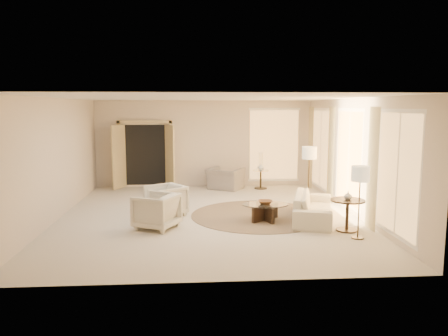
{
  "coord_description": "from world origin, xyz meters",
  "views": [
    {
      "loc": [
        -0.34,
        -10.22,
        2.6
      ],
      "look_at": [
        0.4,
        0.4,
        1.1
      ],
      "focal_mm": 35.0,
      "sensor_mm": 36.0,
      "label": 1
    }
  ],
  "objects": [
    {
      "name": "coffee_table",
      "position": [
        1.28,
        -0.55,
        0.25
      ],
      "size": [
        1.34,
        1.34,
        0.39
      ],
      "rotation": [
        0.0,
        0.0,
        -0.3
      ],
      "color": "black",
      "rests_on": "room"
    },
    {
      "name": "side_table",
      "position": [
        1.78,
        3.4,
        0.36
      ],
      "size": [
        0.52,
        0.52,
        0.6
      ],
      "rotation": [
        0.0,
        0.0,
        0.13
      ],
      "color": "#2E2619",
      "rests_on": "room"
    },
    {
      "name": "floor_lamp_far",
      "position": [
        2.9,
        -2.02,
        1.24
      ],
      "size": [
        0.35,
        0.35,
        1.45
      ],
      "rotation": [
        0.0,
        0.0,
        0.13
      ],
      "color": "#2E2619",
      "rests_on": "room"
    },
    {
      "name": "room",
      "position": [
        0.0,
        0.0,
        1.4
      ],
      "size": [
        7.04,
        8.04,
        2.83
      ],
      "color": "beige",
      "rests_on": "ground"
    },
    {
      "name": "armchair_right",
      "position": [
        -1.15,
        -1.0,
        0.42
      ],
      "size": [
        1.04,
        1.07,
        0.83
      ],
      "primitive_type": "imported",
      "rotation": [
        0.0,
        0.0,
        -2.04
      ],
      "color": "beige",
      "rests_on": "room"
    },
    {
      "name": "french_doors",
      "position": [
        -1.9,
        3.82,
        1.07
      ],
      "size": [
        1.95,
        0.66,
        2.16
      ],
      "color": "tan",
      "rests_on": "room"
    },
    {
      "name": "accent_chair",
      "position": [
        0.64,
        3.4,
        0.45
      ],
      "size": [
        1.22,
        1.08,
        0.9
      ],
      "primitive_type": "imported",
      "rotation": [
        0.0,
        0.0,
        2.63
      ],
      "color": "gray",
      "rests_on": "room"
    },
    {
      "name": "sofa",
      "position": [
        2.39,
        -0.56,
        0.31
      ],
      "size": [
        1.39,
        2.26,
        0.62
      ],
      "primitive_type": "imported",
      "rotation": [
        0.0,
        0.0,
        1.28
      ],
      "color": "beige",
      "rests_on": "room"
    },
    {
      "name": "window_back_corner",
      "position": [
        2.3,
        3.95,
        1.35
      ],
      "size": [
        1.7,
        0.1,
        2.4
      ],
      "primitive_type": null,
      "color": "#F0B260",
      "rests_on": "room"
    },
    {
      "name": "side_vase",
      "position": [
        1.78,
        3.4,
        0.71
      ],
      "size": [
        0.21,
        0.21,
        0.22
      ],
      "primitive_type": "imported",
      "rotation": [
        0.0,
        0.0,
        -0.01
      ],
      "color": "white",
      "rests_on": "side_table"
    },
    {
      "name": "curtains_right",
      "position": [
        3.4,
        1.0,
        1.3
      ],
      "size": [
        0.06,
        5.2,
        2.6
      ],
      "primitive_type": null,
      "color": "tan",
      "rests_on": "room"
    },
    {
      "name": "area_rug",
      "position": [
        1.2,
        -0.04,
        0.01
      ],
      "size": [
        3.5,
        3.5,
        0.01
      ],
      "primitive_type": "cylinder",
      "rotation": [
        0.0,
        0.0,
        0.09
      ],
      "color": "#423224",
      "rests_on": "room"
    },
    {
      "name": "windows_right",
      "position": [
        3.45,
        0.1,
        1.35
      ],
      "size": [
        0.1,
        6.4,
        2.4
      ],
      "primitive_type": null,
      "color": "#F0B260",
      "rests_on": "room"
    },
    {
      "name": "end_table",
      "position": [
        2.87,
        -1.48,
        0.46
      ],
      "size": [
        0.71,
        0.71,
        0.67
      ],
      "rotation": [
        0.0,
        0.0,
        -0.02
      ],
      "color": "black",
      "rests_on": "room"
    },
    {
      "name": "floor_lamp_near",
      "position": [
        2.68,
        0.93,
        1.33
      ],
      "size": [
        0.38,
        0.38,
        1.56
      ],
      "rotation": [
        0.0,
        0.0,
        0.18
      ],
      "color": "#2E2619",
      "rests_on": "room"
    },
    {
      "name": "bowl",
      "position": [
        1.28,
        -0.55,
        0.43
      ],
      "size": [
        0.38,
        0.38,
        0.08
      ],
      "primitive_type": "imported",
      "rotation": [
        0.0,
        0.0,
        -0.14
      ],
      "color": "brown",
      "rests_on": "coffee_table"
    },
    {
      "name": "end_vase",
      "position": [
        2.87,
        -1.48,
        0.75
      ],
      "size": [
        0.21,
        0.21,
        0.17
      ],
      "primitive_type": "imported",
      "rotation": [
        0.0,
        0.0,
        -0.28
      ],
      "color": "white",
      "rests_on": "end_table"
    },
    {
      "name": "armchair_left",
      "position": [
        -1.02,
        0.09,
        0.41
      ],
      "size": [
        1.06,
        1.08,
        0.82
      ],
      "primitive_type": "imported",
      "rotation": [
        0.0,
        0.0,
        -0.97
      ],
      "color": "beige",
      "rests_on": "room"
    }
  ]
}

